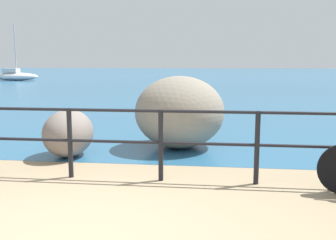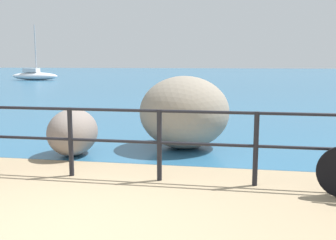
{
  "view_description": "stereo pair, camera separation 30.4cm",
  "coord_description": "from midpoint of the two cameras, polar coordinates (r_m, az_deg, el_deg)",
  "views": [
    {
      "loc": [
        1.4,
        -3.26,
        1.68
      ],
      "look_at": [
        0.72,
        2.38,
        0.81
      ],
      "focal_mm": 41.03,
      "sensor_mm": 36.0,
      "label": 1
    },
    {
      "loc": [
        1.7,
        -3.22,
        1.68
      ],
      "look_at": [
        0.72,
        2.38,
        0.81
      ],
      "focal_mm": 41.03,
      "sensor_mm": 36.0,
      "label": 2
    }
  ],
  "objects": [
    {
      "name": "ground_plane",
      "position": [
        23.36,
        3.04,
        4.43
      ],
      "size": [
        120.0,
        120.0,
        0.1
      ],
      "primitive_type": "cube",
      "color": "#937F60"
    },
    {
      "name": "breakwater_boulder_main",
      "position": [
        7.49,
        0.57,
        1.19
      ],
      "size": [
        1.74,
        1.78,
        1.41
      ],
      "color": "gray",
      "rests_on": "ground"
    },
    {
      "name": "sea_surface",
      "position": [
        51.07,
        5.14,
        6.78
      ],
      "size": [
        120.0,
        90.0,
        0.01
      ],
      "primitive_type": "cube",
      "color": "#285B7F",
      "rests_on": "ground_plane"
    },
    {
      "name": "breakwater_boulder_left",
      "position": [
        7.09,
        -15.79,
        -1.9
      ],
      "size": [
        0.85,
        1.14,
        0.84
      ],
      "color": "slate",
      "rests_on": "ground"
    },
    {
      "name": "promenade_railing",
      "position": [
        5.54,
        -9.5,
        -2.32
      ],
      "size": [
        9.39,
        0.07,
        1.02
      ],
      "color": "black",
      "rests_on": "ground_plane"
    },
    {
      "name": "sailboat",
      "position": [
        36.89,
        -22.07,
        6.11
      ],
      "size": [
        4.42,
        1.38,
        4.9
      ],
      "rotation": [
        0.0,
        0.0,
        6.27
      ],
      "color": "white",
      "rests_on": "sea_surface"
    }
  ]
}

